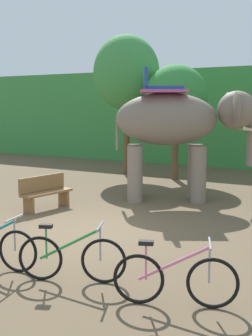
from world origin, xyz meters
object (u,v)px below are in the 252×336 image
bike_pink (175,279)px  tree_center (176,97)px  bike_green (71,258)px  wooden_bench (45,191)px  tree_center_left (126,73)px  elephant (178,124)px

bike_pink → tree_center: bearing=112.7°
bike_green → tree_center: bearing=103.7°
wooden_bench → bike_green: bearing=-46.1°
tree_center_left → tree_center: bearing=-6.9°
tree_center → bike_pink: bearing=-67.3°
tree_center → bike_green: tree_center is taller
bike_green → elephant: bearing=98.1°
tree_center → bike_green: size_ratio=2.64×
wooden_bench → tree_center: bearing=79.7°
wooden_bench → bike_pink: bearing=-34.9°
tree_center → bike_pink: size_ratio=2.61×
elephant → bike_green: 6.81m
wooden_bench → tree_center_left: bearing=99.7°
elephant → tree_center_left: bearing=135.8°
tree_center → bike_pink: tree_center is taller
elephant → bike_pink: bearing=-67.8°
tree_center_left → elephant: size_ratio=1.33×
bike_green → wooden_bench: size_ratio=1.04×
elephant → bike_pink: (2.65, -6.50, -1.82)m
elephant → bike_pink: elephant is taller
tree_center_left → tree_center: (2.22, -0.27, -0.95)m
tree_center_left → bike_pink: (6.33, -10.08, -3.61)m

